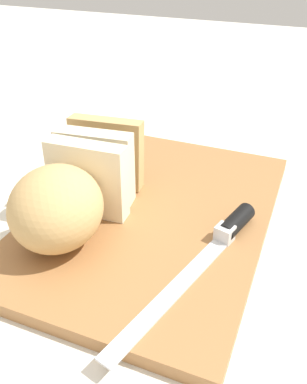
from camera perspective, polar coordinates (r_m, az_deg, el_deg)
ground_plane at (r=0.60m, az=-0.00°, el=-3.89°), size 3.00×3.00×0.00m
cutting_board at (r=0.60m, az=-0.00°, el=-3.17°), size 0.45×0.31×0.02m
bread_loaf at (r=0.55m, az=-10.73°, el=0.36°), size 0.24×0.13×0.11m
bread_knife at (r=0.54m, az=9.30°, el=-6.07°), size 0.29×0.10×0.02m
crumb_near_knife at (r=0.59m, az=-5.06°, el=-2.29°), size 0.00×0.00×0.00m
crumb_near_loaf at (r=0.60m, az=-6.75°, el=-1.76°), size 0.01×0.01×0.01m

